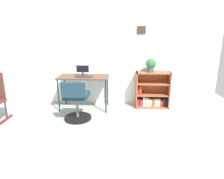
% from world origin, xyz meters
% --- Properties ---
extents(ground_plane, '(6.24, 6.24, 0.00)m').
position_xyz_m(ground_plane, '(0.00, 0.00, 0.00)').
color(ground_plane, '#929E98').
extents(wall_back, '(5.20, 0.12, 2.49)m').
position_xyz_m(wall_back, '(0.00, 2.15, 1.24)').
color(wall_back, silver).
rests_on(wall_back, ground_plane).
extents(desk, '(1.08, 0.56, 0.73)m').
position_xyz_m(desk, '(-0.37, 1.75, 0.67)').
color(desk, brown).
rests_on(desk, ground_plane).
extents(monitor, '(0.27, 0.17, 0.22)m').
position_xyz_m(monitor, '(-0.40, 1.81, 0.84)').
color(monitor, '#262628').
rests_on(monitor, desk).
extents(keyboard, '(0.37, 0.15, 0.02)m').
position_xyz_m(keyboard, '(-0.35, 1.67, 0.74)').
color(keyboard, '#312735').
rests_on(keyboard, desk).
extents(office_chair, '(0.52, 0.55, 0.80)m').
position_xyz_m(office_chair, '(-0.39, 1.11, 0.35)').
color(office_chair, black).
rests_on(office_chair, ground_plane).
extents(bookshelf_low, '(0.74, 0.30, 0.81)m').
position_xyz_m(bookshelf_low, '(1.13, 1.95, 0.35)').
color(bookshelf_low, '#A15230').
rests_on(bookshelf_low, ground_plane).
extents(potted_plant_on_shelf, '(0.22, 0.22, 0.30)m').
position_xyz_m(potted_plant_on_shelf, '(1.08, 1.90, 0.97)').
color(potted_plant_on_shelf, '#474C51').
rests_on(potted_plant_on_shelf, bookshelf_low).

